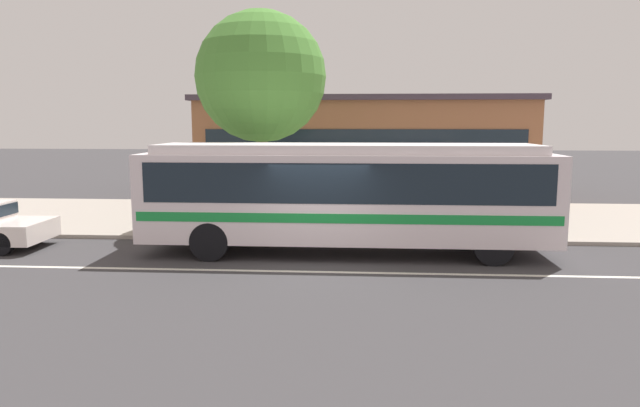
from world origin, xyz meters
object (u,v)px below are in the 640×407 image
bus_stop_sign (513,181)px  pedestrian_waiting_near_sign (323,196)px  pedestrian_walking_along_curb (198,195)px  street_tree_near_stop (261,77)px  transit_bus (347,190)px

bus_stop_sign → pedestrian_waiting_near_sign: bearing=164.8°
pedestrian_waiting_near_sign → pedestrian_walking_along_curb: bearing=-176.1°
pedestrian_waiting_near_sign → street_tree_near_stop: bearing=171.2°
transit_bus → bus_stop_sign: transit_bus is taller
transit_bus → bus_stop_sign: size_ratio=4.10×
transit_bus → pedestrian_waiting_near_sign: transit_bus is taller
transit_bus → pedestrian_waiting_near_sign: 3.69m
street_tree_near_stop → pedestrian_waiting_near_sign: bearing=-8.8°
transit_bus → pedestrian_walking_along_curb: 6.00m
pedestrian_walking_along_curb → street_tree_near_stop: 4.42m
transit_bus → pedestrian_waiting_near_sign: size_ratio=6.42×
pedestrian_walking_along_curb → bus_stop_sign: (9.89, -1.28, 0.66)m
transit_bus → bus_stop_sign: (4.89, 1.98, 0.09)m
transit_bus → street_tree_near_stop: street_tree_near_stop is taller
pedestrian_waiting_near_sign → bus_stop_sign: bus_stop_sign is taller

